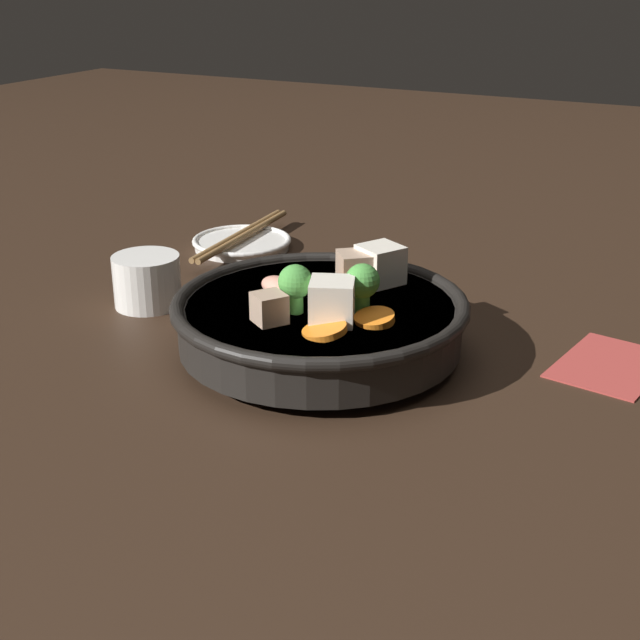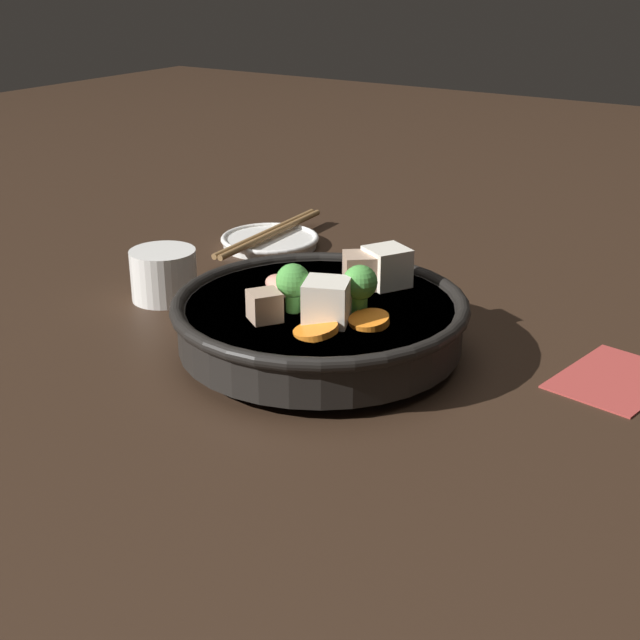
# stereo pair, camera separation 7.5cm
# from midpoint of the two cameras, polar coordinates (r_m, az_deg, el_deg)

# --- Properties ---
(ground_plane) EXTENTS (3.00, 3.00, 0.00)m
(ground_plane) POSITION_cam_midpoint_polar(r_m,az_deg,el_deg) (0.77, -2.82, -2.27)
(ground_plane) COLOR black
(stirfry_bowl) EXTENTS (0.25, 0.25, 0.09)m
(stirfry_bowl) POSITION_cam_midpoint_polar(r_m,az_deg,el_deg) (0.75, -2.81, 0.11)
(stirfry_bowl) COLOR black
(stirfry_bowl) RESTS_ON ground_plane
(side_saucer) EXTENTS (0.12, 0.12, 0.01)m
(side_saucer) POSITION_cam_midpoint_polar(r_m,az_deg,el_deg) (1.05, -7.10, 4.89)
(side_saucer) COLOR white
(side_saucer) RESTS_ON ground_plane
(tea_cup) EXTENTS (0.07, 0.07, 0.05)m
(tea_cup) POSITION_cam_midpoint_polar(r_m,az_deg,el_deg) (0.89, -13.43, 2.45)
(tea_cup) COLOR white
(tea_cup) RESTS_ON ground_plane
(napkin) EXTENTS (0.12, 0.09, 0.00)m
(napkin) POSITION_cam_midpoint_polar(r_m,az_deg,el_deg) (0.77, 15.48, -2.80)
(napkin) COLOR #A33833
(napkin) RESTS_ON ground_plane
(chopsticks_pair) EXTENTS (0.21, 0.03, 0.01)m
(chopsticks_pair) POSITION_cam_midpoint_polar(r_m,az_deg,el_deg) (1.04, -7.12, 5.39)
(chopsticks_pair) COLOR olive
(chopsticks_pair) RESTS_ON side_saucer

